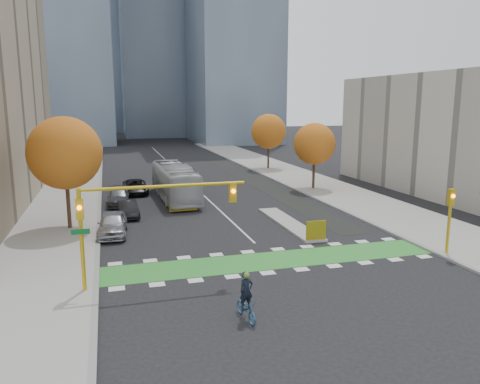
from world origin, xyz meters
TOP-DOWN VIEW (x-y plane):
  - ground at (0.00, 0.00)m, footprint 300.00×300.00m
  - sidewalk_west at (-13.50, 20.00)m, footprint 7.00×120.00m
  - sidewalk_east at (13.50, 20.00)m, footprint 7.00×120.00m
  - curb_west at (-10.00, 20.00)m, footprint 0.30×120.00m
  - curb_east at (10.00, 20.00)m, footprint 0.30×120.00m
  - bike_crossing at (0.00, 1.50)m, footprint 20.00×3.00m
  - centre_line at (0.00, 40.00)m, footprint 0.15×70.00m
  - bike_lane_paint at (7.50, 30.00)m, footprint 2.50×50.00m
  - median_island at (4.00, 9.00)m, footprint 1.60×10.00m
  - hazard_board at (4.00, 4.20)m, footprint 1.40×0.12m
  - building_east at (27.00, 16.00)m, footprint 14.00×30.00m
  - tower_ne at (20.00, 85.00)m, footprint 18.00×24.00m
  - tower_far at (-4.00, 140.00)m, footprint 26.00×26.00m
  - tree_west at (-12.00, 12.00)m, footprint 5.20×5.20m
  - tree_east_near at (12.00, 22.00)m, footprint 4.40×4.40m
  - tree_east_far at (12.50, 38.00)m, footprint 4.80×4.80m
  - traffic_signal_west at (-7.93, -0.51)m, footprint 8.53×0.56m
  - traffic_signal_east at (10.50, -0.51)m, footprint 0.35×0.43m
  - cyclist at (-3.74, -5.43)m, footprint 0.90×1.93m
  - bus at (-3.00, 20.82)m, footprint 3.17×12.18m
  - parked_car_a at (-9.00, 9.59)m, footprint 2.31×4.96m
  - parked_car_b at (-7.70, 14.78)m, footprint 1.73×4.12m
  - parked_car_c at (-8.35, 19.78)m, footprint 2.15×4.98m
  - parked_car_d at (-6.50, 24.78)m, footprint 2.45×5.16m

SIDE VIEW (x-z plane):
  - ground at x=0.00m, z-range 0.00..0.00m
  - centre_line at x=0.00m, z-range 0.00..0.01m
  - bike_lane_paint at x=7.50m, z-range 0.00..0.01m
  - bike_crossing at x=0.00m, z-range 0.00..0.01m
  - sidewalk_west at x=-13.50m, z-range 0.00..0.15m
  - sidewalk_east at x=13.50m, z-range 0.00..0.15m
  - curb_west at x=-10.00m, z-range -0.01..0.15m
  - curb_east at x=10.00m, z-range -0.01..0.15m
  - median_island at x=4.00m, z-range 0.00..0.16m
  - parked_car_b at x=-7.70m, z-range 0.00..1.32m
  - parked_car_d at x=-6.50m, z-range 0.00..1.42m
  - parked_car_c at x=-8.35m, z-range 0.00..1.43m
  - cyclist at x=-3.74m, z-range -0.36..1.79m
  - hazard_board at x=4.00m, z-range 0.15..1.45m
  - parked_car_a at x=-9.00m, z-range 0.00..1.64m
  - bus at x=-3.00m, z-range 0.00..3.37m
  - traffic_signal_east at x=10.50m, z-range 0.68..4.78m
  - traffic_signal_west at x=-7.93m, z-range 1.43..6.63m
  - tree_east_near at x=12.00m, z-range 1.33..8.40m
  - tree_east_far at x=12.50m, z-range 1.42..9.07m
  - tree_west at x=-12.00m, z-range 1.50..9.73m
  - building_east at x=27.00m, z-range 0.00..12.00m
  - tower_ne at x=20.00m, z-range 0.00..60.00m
  - tower_far at x=-4.00m, z-range 0.00..80.00m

